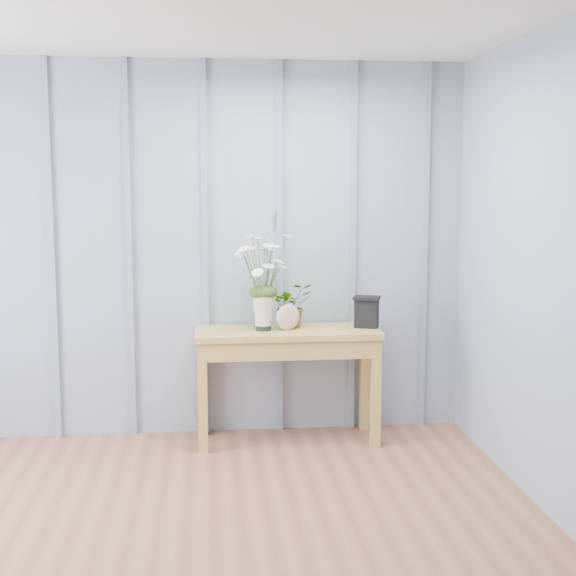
{
  "coord_description": "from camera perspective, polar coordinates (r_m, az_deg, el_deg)",
  "views": [
    {
      "loc": [
        0.25,
        -3.12,
        1.73
      ],
      "look_at": [
        0.78,
        1.94,
        1.03
      ],
      "focal_mm": 50.0,
      "sensor_mm": 36.0,
      "label": 1
    }
  ],
  "objects": [
    {
      "name": "room_shell",
      "position": [
        4.05,
        -9.66,
        11.35
      ],
      "size": [
        4.0,
        4.5,
        2.5
      ],
      "color": "#8994A6",
      "rests_on": "ground"
    },
    {
      "name": "daisy_vase",
      "position": [
        5.15,
        -1.77,
        1.38
      ],
      "size": [
        0.45,
        0.35,
        0.64
      ],
      "color": "black",
      "rests_on": "sideboard"
    },
    {
      "name": "carved_box",
      "position": [
        5.32,
        5.61,
        -1.67
      ],
      "size": [
        0.2,
        0.18,
        0.21
      ],
      "color": "black",
      "rests_on": "sideboard"
    },
    {
      "name": "felt_disc_vessel",
      "position": [
        5.2,
        -0.0,
        -2.08
      ],
      "size": [
        0.18,
        0.11,
        0.17
      ],
      "primitive_type": "ellipsoid",
      "rotation": [
        0.0,
        0.0,
        0.43
      ],
      "color": "#9C5563",
      "rests_on": "sideboard"
    },
    {
      "name": "sideboard",
      "position": [
        5.26,
        -0.06,
        -4.19
      ],
      "size": [
        1.2,
        0.45,
        0.75
      ],
      "color": "#AD8C3F",
      "rests_on": "ground"
    },
    {
      "name": "spider_plant",
      "position": [
        5.29,
        0.25,
        -1.21
      ],
      "size": [
        0.33,
        0.3,
        0.3
      ],
      "primitive_type": "imported",
      "rotation": [
        0.0,
        0.0,
        0.32
      ],
      "color": "#263E17",
      "rests_on": "sideboard"
    }
  ]
}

